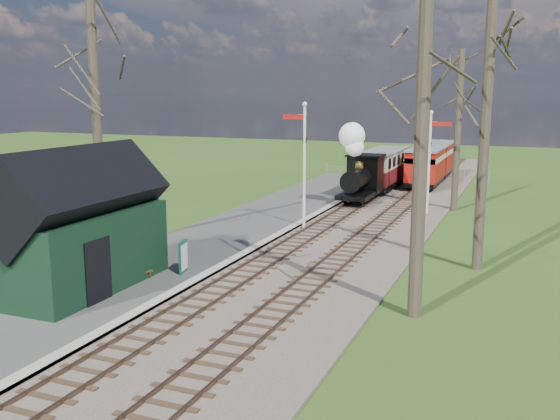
{
  "coord_description": "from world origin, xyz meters",
  "views": [
    {
      "loc": [
        9.52,
        -12.16,
        6.69
      ],
      "look_at": [
        -0.59,
        12.61,
        1.6
      ],
      "focal_mm": 40.0,
      "sensor_mm": 36.0,
      "label": 1
    }
  ],
  "objects_px": {
    "semaphore_near": "(303,156)",
    "sign_board": "(183,257)",
    "station_shed": "(78,227)",
    "locomotive": "(360,168)",
    "bench": "(129,269)",
    "red_carriage_a": "(426,166)",
    "semaphore_far": "(431,155)",
    "red_carriage_b": "(437,159)",
    "coach": "(383,167)",
    "person": "(153,257)"
  },
  "relations": [
    {
      "from": "locomotive",
      "to": "red_carriage_b",
      "type": "xyz_separation_m",
      "value": [
        2.61,
        13.51,
        -0.63
      ]
    },
    {
      "from": "coach",
      "to": "person",
      "type": "bearing_deg",
      "value": -97.15
    },
    {
      "from": "semaphore_far",
      "to": "person",
      "type": "distance_m",
      "value": 17.53
    },
    {
      "from": "red_carriage_b",
      "to": "station_shed",
      "type": "bearing_deg",
      "value": -101.71
    },
    {
      "from": "sign_board",
      "to": "person",
      "type": "distance_m",
      "value": 1.08
    },
    {
      "from": "red_carriage_b",
      "to": "person",
      "type": "distance_m",
      "value": 31.49
    },
    {
      "from": "semaphore_far",
      "to": "semaphore_near",
      "type": "bearing_deg",
      "value": -130.6
    },
    {
      "from": "coach",
      "to": "red_carriage_a",
      "type": "bearing_deg",
      "value": 36.81
    },
    {
      "from": "red_carriage_a",
      "to": "bench",
      "type": "bearing_deg",
      "value": -102.49
    },
    {
      "from": "bench",
      "to": "person",
      "type": "relative_size",
      "value": 1.27
    },
    {
      "from": "locomotive",
      "to": "sign_board",
      "type": "relative_size",
      "value": 4.11
    },
    {
      "from": "red_carriage_a",
      "to": "person",
      "type": "xyz_separation_m",
      "value": [
        -5.55,
        -25.49,
        -0.74
      ]
    },
    {
      "from": "station_shed",
      "to": "semaphore_near",
      "type": "height_order",
      "value": "semaphore_near"
    },
    {
      "from": "station_shed",
      "to": "locomotive",
      "type": "xyz_separation_m",
      "value": [
        4.29,
        19.75,
        -0.07
      ]
    },
    {
      "from": "semaphore_near",
      "to": "sign_board",
      "type": "bearing_deg",
      "value": -97.8
    },
    {
      "from": "locomotive",
      "to": "red_carriage_b",
      "type": "height_order",
      "value": "locomotive"
    },
    {
      "from": "semaphore_near",
      "to": "semaphore_far",
      "type": "bearing_deg",
      "value": 49.4
    },
    {
      "from": "station_shed",
      "to": "coach",
      "type": "bearing_deg",
      "value": 80.55
    },
    {
      "from": "sign_board",
      "to": "bench",
      "type": "bearing_deg",
      "value": -128.61
    },
    {
      "from": "red_carriage_a",
      "to": "red_carriage_b",
      "type": "height_order",
      "value": "same"
    },
    {
      "from": "semaphore_near",
      "to": "sign_board",
      "type": "distance_m",
      "value": 9.69
    },
    {
      "from": "semaphore_far",
      "to": "locomotive",
      "type": "distance_m",
      "value": 4.86
    },
    {
      "from": "semaphore_near",
      "to": "locomotive",
      "type": "height_order",
      "value": "semaphore_near"
    },
    {
      "from": "semaphore_near",
      "to": "person",
      "type": "relative_size",
      "value": 5.02
    },
    {
      "from": "coach",
      "to": "red_carriage_a",
      "type": "height_order",
      "value": "coach"
    },
    {
      "from": "red_carriage_b",
      "to": "bench",
      "type": "bearing_deg",
      "value": -100.4
    },
    {
      "from": "red_carriage_a",
      "to": "bench",
      "type": "xyz_separation_m",
      "value": [
        -5.87,
        -26.51,
        -0.96
      ]
    },
    {
      "from": "sign_board",
      "to": "red_carriage_a",
      "type": "bearing_deg",
      "value": 79.49
    },
    {
      "from": "red_carriage_a",
      "to": "sign_board",
      "type": "distance_m",
      "value": 25.38
    },
    {
      "from": "semaphore_near",
      "to": "locomotive",
      "type": "bearing_deg",
      "value": 84.42
    },
    {
      "from": "semaphore_far",
      "to": "bench",
      "type": "height_order",
      "value": "semaphore_far"
    },
    {
      "from": "semaphore_near",
      "to": "sign_board",
      "type": "height_order",
      "value": "semaphore_near"
    },
    {
      "from": "sign_board",
      "to": "semaphore_far",
      "type": "bearing_deg",
      "value": 67.14
    },
    {
      "from": "red_carriage_a",
      "to": "locomotive",
      "type": "bearing_deg",
      "value": -108.05
    },
    {
      "from": "locomotive",
      "to": "bench",
      "type": "bearing_deg",
      "value": -100.0
    },
    {
      "from": "semaphore_far",
      "to": "coach",
      "type": "relative_size",
      "value": 0.75
    },
    {
      "from": "coach",
      "to": "red_carriage_b",
      "type": "xyz_separation_m",
      "value": [
        2.6,
        7.45,
        -0.04
      ]
    },
    {
      "from": "semaphore_far",
      "to": "bench",
      "type": "bearing_deg",
      "value": -114.55
    },
    {
      "from": "bench",
      "to": "person",
      "type": "distance_m",
      "value": 1.09
    },
    {
      "from": "semaphore_near",
      "to": "bench",
      "type": "height_order",
      "value": "semaphore_near"
    },
    {
      "from": "coach",
      "to": "person",
      "type": "relative_size",
      "value": 6.18
    },
    {
      "from": "semaphore_far",
      "to": "red_carriage_b",
      "type": "relative_size",
      "value": 1.07
    },
    {
      "from": "person",
      "to": "sign_board",
      "type": "bearing_deg",
      "value": -51.33
    },
    {
      "from": "semaphore_far",
      "to": "person",
      "type": "relative_size",
      "value": 4.62
    },
    {
      "from": "sign_board",
      "to": "coach",
      "type": "bearing_deg",
      "value": 84.96
    },
    {
      "from": "station_shed",
      "to": "red_carriage_a",
      "type": "distance_m",
      "value": 28.62
    },
    {
      "from": "station_shed",
      "to": "sign_board",
      "type": "xyz_separation_m",
      "value": [
        2.27,
        2.82,
        -1.49
      ]
    },
    {
      "from": "locomotive",
      "to": "person",
      "type": "height_order",
      "value": "locomotive"
    },
    {
      "from": "red_carriage_a",
      "to": "person",
      "type": "relative_size",
      "value": 4.33
    },
    {
      "from": "station_shed",
      "to": "semaphore_far",
      "type": "distance_m",
      "value": 20.01
    }
  ]
}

